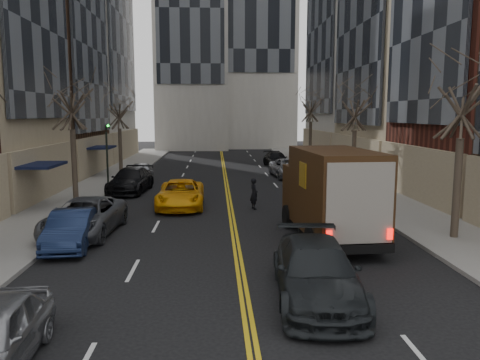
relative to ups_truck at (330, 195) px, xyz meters
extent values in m
cube|color=slate|center=(-12.80, 15.66, -1.79)|extent=(4.00, 66.00, 0.15)
cube|color=slate|center=(5.20, 15.66, -1.79)|extent=(4.00, 66.00, 0.15)
cube|color=#4C301E|center=(-19.30, 21.66, 10.14)|extent=(9.00, 12.00, 24.00)
cube|color=black|center=(-14.64, 21.66, 11.34)|extent=(0.20, 10.56, 19.20)
cube|color=black|center=(-13.80, 6.66, 0.54)|extent=(2.00, 3.00, 0.15)
cube|color=black|center=(-14.70, 6.66, -0.51)|extent=(0.20, 3.00, 2.50)
cube|color=black|center=(-13.80, 19.66, 0.54)|extent=(2.00, 3.00, 0.15)
cube|color=black|center=(-14.70, 19.66, -0.51)|extent=(0.20, 3.00, 2.50)
cube|color=tan|center=(12.20, 20.66, 12.14)|extent=(10.00, 14.00, 28.00)
cube|color=#B7B2A8|center=(13.20, 35.16, 15.14)|extent=(12.00, 15.00, 34.00)
cylinder|color=#382D23|center=(-12.60, 8.66, 0.31)|extent=(0.30, 0.30, 4.05)
cylinder|color=#382D23|center=(-12.60, 21.66, 0.13)|extent=(0.30, 0.30, 3.69)
cylinder|color=#382D23|center=(5.00, -0.34, 0.27)|extent=(0.30, 0.30, 3.96)
cylinder|color=#382D23|center=(5.00, 13.66, 0.18)|extent=(0.30, 0.30, 3.78)
cylinder|color=#382D23|center=(5.00, 28.66, 0.36)|extent=(0.30, 0.30, 4.14)
cylinder|color=black|center=(-11.20, 10.66, 0.19)|extent=(0.12, 0.12, 3.80)
imported|color=black|center=(-11.20, 10.66, 2.54)|extent=(0.15, 0.18, 0.90)
sphere|color=#0CE526|center=(-11.05, 10.56, 2.49)|extent=(0.14, 0.14, 0.14)
cube|color=black|center=(0.00, 0.00, -1.28)|extent=(2.75, 6.89, 0.32)
cube|color=black|center=(-0.16, 2.47, -0.23)|extent=(2.59, 1.95, 2.22)
cube|color=black|center=(0.04, -0.58, 0.25)|extent=(2.86, 5.32, 3.17)
cube|color=black|center=(0.21, -3.24, -1.28)|extent=(2.43, 0.34, 0.32)
cube|color=red|center=(-0.84, -3.33, -0.81)|extent=(0.19, 0.08, 0.37)
cube|color=red|center=(1.26, -3.20, -0.81)|extent=(0.19, 0.08, 0.37)
cube|color=gold|center=(-1.25, -0.61, 0.88)|extent=(0.10, 0.95, 0.95)
cube|color=gold|center=(1.32, -0.45, 0.88)|extent=(0.10, 0.95, 0.95)
cylinder|color=black|center=(-1.38, 2.13, -1.35)|extent=(0.36, 1.03, 1.01)
cylinder|color=black|center=(1.10, 2.29, -1.35)|extent=(0.36, 1.03, 1.01)
cylinder|color=black|center=(-1.13, -1.87, -1.35)|extent=(0.36, 1.03, 1.01)
cylinder|color=black|center=(1.36, -1.71, -1.35)|extent=(0.36, 1.03, 1.01)
imported|color=black|center=(-1.85, -6.04, -1.08)|extent=(2.61, 5.57, 1.57)
cube|color=black|center=(-1.85, -5.26, -0.43)|extent=(0.13, 0.04, 0.09)
cube|color=blue|center=(-1.85, -5.29, -0.43)|extent=(0.10, 0.01, 0.06)
imported|color=#F0A10A|center=(-6.49, 7.02, -1.12)|extent=(2.52, 5.34, 1.48)
imported|color=black|center=(-2.54, 6.32, -1.03)|extent=(0.56, 0.70, 1.67)
imported|color=#131F3E|center=(-10.10, -0.51, -1.16)|extent=(1.89, 4.37, 1.40)
imported|color=#484A50|center=(-10.10, 1.33, -1.10)|extent=(2.83, 5.60, 1.52)
imported|color=black|center=(-10.10, 12.19, -1.08)|extent=(2.63, 5.53, 1.56)
imported|color=#94969A|center=(-10.10, 16.42, -1.12)|extent=(2.17, 4.51, 1.49)
imported|color=#43464A|center=(2.24, 10.53, -1.14)|extent=(1.63, 4.41, 1.44)
imported|color=#96979D|center=(1.30, 18.65, -1.11)|extent=(2.93, 5.57, 1.49)
imported|color=black|center=(1.30, 26.61, -1.17)|extent=(2.36, 4.91, 1.38)
camera|label=1|loc=(-4.58, -18.19, 3.20)|focal=35.00mm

